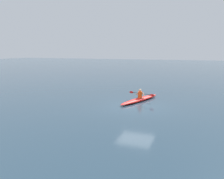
% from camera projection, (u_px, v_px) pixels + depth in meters
% --- Properties ---
extents(ground_plane, '(160.00, 160.00, 0.00)m').
position_uv_depth(ground_plane, '(136.00, 106.00, 16.44)').
color(ground_plane, '#233847').
extents(kayak, '(2.22, 4.85, 0.26)m').
position_uv_depth(kayak, '(140.00, 99.00, 18.14)').
color(kayak, red).
rests_on(kayak, ground).
extents(kayaker, '(2.24, 0.82, 0.72)m').
position_uv_depth(kayaker, '(140.00, 94.00, 18.09)').
color(kayaker, '#E04C14').
rests_on(kayaker, kayak).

